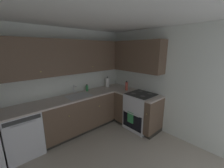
# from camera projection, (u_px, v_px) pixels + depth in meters

# --- Properties ---
(wall_back) EXTENTS (3.93, 0.05, 2.42)m
(wall_back) POSITION_uv_depth(u_px,v_px,m) (53.00, 83.00, 3.16)
(wall_back) COLOR silver
(wall_back) RESTS_ON ground_plane
(wall_right) EXTENTS (0.05, 3.46, 2.42)m
(wall_right) POSITION_uv_depth(u_px,v_px,m) (167.00, 83.00, 3.19)
(wall_right) COLOR silver
(wall_right) RESTS_ON ground_plane
(ceiling) EXTENTS (3.93, 3.46, 0.05)m
(ceiling) POSITION_uv_depth(u_px,v_px,m) (95.00, 6.00, 1.63)
(ceiling) COLOR white
(dishwasher) EXTENTS (0.60, 0.63, 0.86)m
(dishwasher) POSITION_uv_depth(u_px,v_px,m) (22.00, 133.00, 2.63)
(dishwasher) COLOR silver
(dishwasher) RESTS_ON ground_plane
(lower_cabinets_back) EXTENTS (1.76, 0.62, 0.86)m
(lower_cabinets_back) POSITION_uv_depth(u_px,v_px,m) (79.00, 114.00, 3.40)
(lower_cabinets_back) COLOR brown
(lower_cabinets_back) RESTS_ON ground_plane
(countertop_back) EXTENTS (2.97, 0.60, 0.03)m
(countertop_back) POSITION_uv_depth(u_px,v_px,m) (78.00, 96.00, 3.29)
(countertop_back) COLOR #B7A89E
(countertop_back) RESTS_ON lower_cabinets_back
(lower_cabinets_right) EXTENTS (0.62, 1.09, 0.86)m
(lower_cabinets_right) POSITION_uv_depth(u_px,v_px,m) (134.00, 110.00, 3.63)
(lower_cabinets_right) COLOR brown
(lower_cabinets_right) RESTS_ON ground_plane
(countertop_right) EXTENTS (0.60, 1.09, 0.03)m
(countertop_right) POSITION_uv_depth(u_px,v_px,m) (135.00, 93.00, 3.52)
(countertop_right) COLOR #B7A89E
(countertop_right) RESTS_ON lower_cabinets_right
(oven_range) EXTENTS (0.68, 0.62, 1.04)m
(oven_range) POSITION_uv_depth(u_px,v_px,m) (141.00, 111.00, 3.50)
(oven_range) COLOR silver
(oven_range) RESTS_ON ground_plane
(upper_cabinets_back) EXTENTS (2.65, 0.34, 0.75)m
(upper_cabinets_back) POSITION_uv_depth(u_px,v_px,m) (66.00, 57.00, 3.07)
(upper_cabinets_back) COLOR brown
(upper_cabinets_right) EXTENTS (0.32, 1.64, 0.75)m
(upper_cabinets_right) POSITION_uv_depth(u_px,v_px,m) (133.00, 56.00, 3.55)
(upper_cabinets_right) COLOR brown
(sink) EXTENTS (0.55, 0.40, 0.10)m
(sink) POSITION_uv_depth(u_px,v_px,m) (79.00, 98.00, 3.28)
(sink) COLOR #B7B7BC
(sink) RESTS_ON countertop_back
(faucet) EXTENTS (0.07, 0.16, 0.21)m
(faucet) POSITION_uv_depth(u_px,v_px,m) (75.00, 89.00, 3.39)
(faucet) COLOR silver
(faucet) RESTS_ON countertop_back
(soap_bottle) EXTENTS (0.06, 0.06, 0.18)m
(soap_bottle) POSITION_uv_depth(u_px,v_px,m) (87.00, 88.00, 3.63)
(soap_bottle) COLOR #338C4C
(soap_bottle) RESTS_ON countertop_back
(paper_towel_roll) EXTENTS (0.11, 0.11, 0.31)m
(paper_towel_roll) POSITION_uv_depth(u_px,v_px,m) (107.00, 82.00, 4.04)
(paper_towel_roll) COLOR white
(paper_towel_roll) RESTS_ON countertop_back
(oil_bottle) EXTENTS (0.07, 0.07, 0.25)m
(oil_bottle) POSITION_uv_depth(u_px,v_px,m) (126.00, 86.00, 3.70)
(oil_bottle) COLOR #BF4C3F
(oil_bottle) RESTS_ON countertop_right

